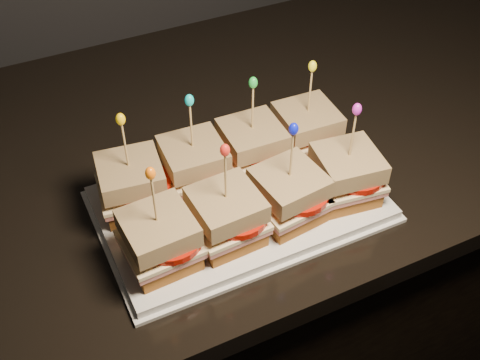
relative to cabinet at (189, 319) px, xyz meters
name	(u,v)px	position (x,y,z in m)	size (l,w,h in m)	color
cabinet	(189,319)	(0.00, 0.00, 0.00)	(2.20, 0.67, 0.90)	black
granite_slab	(172,154)	(0.00, 0.00, 0.47)	(2.24, 0.71, 0.04)	black
platter	(240,204)	(0.04, -0.17, 0.49)	(0.38, 0.24, 0.02)	silver
platter_rim	(240,207)	(0.04, -0.17, 0.49)	(0.39, 0.25, 0.01)	silver
sandwich_0_bread_bot	(134,199)	(-0.10, -0.12, 0.51)	(0.08, 0.08, 0.02)	brown
sandwich_0_ham	(133,191)	(-0.10, -0.12, 0.53)	(0.09, 0.09, 0.01)	#BE6860
sandwich_0_cheese	(132,187)	(-0.10, -0.12, 0.53)	(0.09, 0.09, 0.01)	#FEE7AC
sandwich_0_tomato	(142,183)	(-0.08, -0.12, 0.54)	(0.08, 0.08, 0.01)	#AE1205
sandwich_0_bread_top	(130,173)	(-0.10, -0.12, 0.56)	(0.08, 0.08, 0.03)	#4E260F
sandwich_0_pick	(125,147)	(-0.10, -0.12, 0.60)	(0.00, 0.00, 0.09)	tan
sandwich_0_frill	(121,119)	(-0.10, -0.12, 0.65)	(0.01, 0.01, 0.02)	yellow
sandwich_1_bread_bot	(195,179)	(-0.01, -0.12, 0.51)	(0.08, 0.08, 0.02)	brown
sandwich_1_ham	(194,171)	(-0.01, -0.12, 0.53)	(0.09, 0.09, 0.01)	#BE6860
sandwich_1_cheese	(194,168)	(-0.01, -0.12, 0.53)	(0.09, 0.09, 0.01)	#FEE7AC
sandwich_1_tomato	(204,164)	(0.01, -0.12, 0.54)	(0.08, 0.08, 0.01)	#AE1205
sandwich_1_bread_top	(193,154)	(-0.01, -0.12, 0.56)	(0.08, 0.08, 0.03)	#4E260F
sandwich_1_pick	(191,128)	(-0.01, -0.12, 0.60)	(0.00, 0.00, 0.09)	tan
sandwich_1_frill	(189,100)	(-0.01, -0.12, 0.65)	(0.01, 0.01, 0.02)	#0ABEC2
sandwich_2_bread_bot	(252,161)	(0.08, -0.12, 0.51)	(0.08, 0.08, 0.02)	brown
sandwich_2_ham	(252,153)	(0.08, -0.12, 0.53)	(0.09, 0.09, 0.01)	#BE6860
sandwich_2_cheese	(252,149)	(0.08, -0.12, 0.53)	(0.09, 0.09, 0.01)	#FEE7AC
sandwich_2_tomato	(261,146)	(0.10, -0.12, 0.54)	(0.08, 0.08, 0.01)	#AE1205
sandwich_2_bread_top	(252,135)	(0.08, -0.12, 0.56)	(0.08, 0.08, 0.03)	#4E260F
sandwich_2_pick	(253,110)	(0.08, -0.12, 0.60)	(0.00, 0.00, 0.09)	tan
sandwich_2_frill	(253,83)	(0.08, -0.12, 0.65)	(0.01, 0.01, 0.02)	green
sandwich_3_bread_bot	(305,144)	(0.17, -0.12, 0.51)	(0.08, 0.08, 0.02)	brown
sandwich_3_ham	(306,136)	(0.17, -0.12, 0.53)	(0.09, 0.09, 0.01)	#BE6860
sandwich_3_cheese	(306,132)	(0.17, -0.12, 0.53)	(0.09, 0.09, 0.01)	#FEE7AC
sandwich_3_tomato	(316,129)	(0.19, -0.12, 0.54)	(0.08, 0.08, 0.01)	#AE1205
sandwich_3_bread_top	(307,118)	(0.17, -0.12, 0.56)	(0.08, 0.08, 0.03)	#4E260F
sandwich_3_pick	(310,94)	(0.17, -0.12, 0.60)	(0.00, 0.00, 0.09)	tan
sandwich_3_frill	(313,66)	(0.17, -0.12, 0.65)	(0.01, 0.01, 0.02)	yellow
sandwich_4_bread_bot	(162,254)	(-0.10, -0.23, 0.51)	(0.08, 0.08, 0.02)	brown
sandwich_4_ham	(160,246)	(-0.10, -0.23, 0.53)	(0.09, 0.09, 0.01)	#BE6860
sandwich_4_cheese	(160,242)	(-0.10, -0.23, 0.53)	(0.09, 0.09, 0.01)	#FEE7AC
sandwich_4_tomato	(170,238)	(-0.08, -0.23, 0.54)	(0.08, 0.08, 0.01)	#AE1205
sandwich_4_bread_top	(158,228)	(-0.10, -0.23, 0.56)	(0.08, 0.08, 0.03)	#4E260F
sandwich_4_pick	(154,202)	(-0.10, -0.23, 0.60)	(0.00, 0.00, 0.09)	tan
sandwich_4_frill	(150,173)	(-0.10, -0.23, 0.65)	(0.01, 0.01, 0.02)	orange
sandwich_5_bread_bot	(227,230)	(-0.01, -0.23, 0.51)	(0.08, 0.08, 0.02)	brown
sandwich_5_ham	(227,222)	(-0.01, -0.23, 0.53)	(0.09, 0.09, 0.01)	#BE6860
sandwich_5_cheese	(227,219)	(-0.01, -0.23, 0.53)	(0.09, 0.09, 0.01)	#FEE7AC
sandwich_5_tomato	(237,215)	(0.01, -0.23, 0.54)	(0.08, 0.08, 0.01)	#AE1205
sandwich_5_bread_top	(226,205)	(-0.01, -0.23, 0.56)	(0.08, 0.08, 0.03)	#4E260F
sandwich_5_pick	(226,179)	(-0.01, -0.23, 0.60)	(0.00, 0.00, 0.09)	tan
sandwich_5_frill	(225,150)	(-0.01, -0.23, 0.65)	(0.01, 0.01, 0.02)	red
sandwich_6_bread_bot	(287,209)	(0.08, -0.23, 0.51)	(0.08, 0.08, 0.02)	brown
sandwich_6_ham	(288,201)	(0.08, -0.23, 0.53)	(0.09, 0.09, 0.01)	#BE6860
sandwich_6_cheese	(288,197)	(0.08, -0.23, 0.53)	(0.09, 0.09, 0.01)	#FEE7AC
sandwich_6_tomato	(299,193)	(0.10, -0.23, 0.54)	(0.08, 0.08, 0.01)	#AE1205
sandwich_6_bread_top	(289,183)	(0.08, -0.23, 0.56)	(0.08, 0.08, 0.03)	#4E260F
sandwich_6_pick	(291,157)	(0.08, -0.23, 0.60)	(0.00, 0.00, 0.09)	tan
sandwich_6_frill	(294,129)	(0.08, -0.23, 0.65)	(0.01, 0.01, 0.02)	#0B14DA
sandwich_7_bread_bot	(344,189)	(0.17, -0.23, 0.51)	(0.08, 0.08, 0.02)	brown
sandwich_7_ham	(345,181)	(0.17, -0.23, 0.53)	(0.09, 0.09, 0.01)	#BE6860
sandwich_7_cheese	(346,177)	(0.17, -0.23, 0.53)	(0.09, 0.09, 0.01)	#FEE7AC
sandwich_7_tomato	(356,173)	(0.19, -0.23, 0.54)	(0.08, 0.08, 0.01)	#AE1205
sandwich_7_bread_top	(348,163)	(0.17, -0.23, 0.56)	(0.08, 0.08, 0.03)	#4E260F
sandwich_7_pick	(352,137)	(0.17, -0.23, 0.60)	(0.00, 0.00, 0.09)	tan
sandwich_7_frill	(357,109)	(0.17, -0.23, 0.65)	(0.01, 0.01, 0.02)	#C422BD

